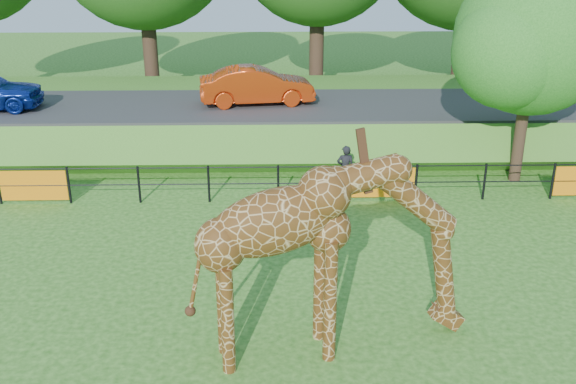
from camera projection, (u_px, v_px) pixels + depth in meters
name	position (u px, v px, depth m)	size (l,w,h in m)	color
ground	(283.00, 374.00, 11.24)	(90.00, 90.00, 0.00)	#245615
giraffe	(334.00, 257.00, 11.33)	(5.22, 0.96, 3.73)	#512F10
perimeter_fence	(278.00, 183.00, 18.48)	(28.07, 0.10, 1.10)	black
embankment	(276.00, 114.00, 25.42)	(40.00, 9.00, 1.30)	#245615
road	(276.00, 106.00, 23.76)	(40.00, 5.00, 0.12)	#303033
car_red	(257.00, 86.00, 23.53)	(1.45, 4.17, 1.37)	red
visitor	(345.00, 169.00, 19.15)	(0.53, 0.35, 1.44)	black
tree_east	(536.00, 43.00, 18.80)	(5.40, 4.71, 6.76)	#312016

